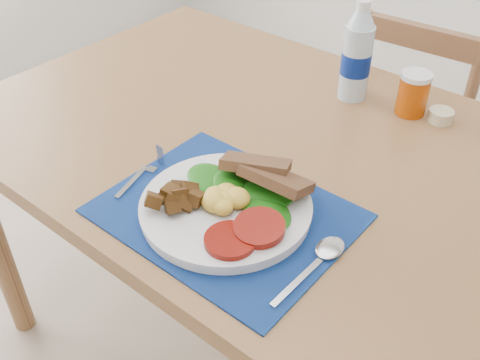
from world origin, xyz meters
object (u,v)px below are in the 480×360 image
Objects in this scene: chair_far at (415,113)px; water_bottle at (357,57)px; breakfast_plate at (222,203)px; juice_glass at (413,95)px.

water_bottle is (-0.02, -0.40, 0.32)m from chair_far.
chair_far reaches higher than water_bottle.
chair_far is at bearing 86.98° from water_bottle.
chair_far is at bearing 73.95° from breakfast_plate.
breakfast_plate is at bearing -85.53° from water_bottle.
water_bottle is 0.15m from juice_glass.
juice_glass is at bearing 104.12° from chair_far.
juice_glass reaches higher than breakfast_plate.
breakfast_plate is 1.29× the size of water_bottle.
chair_far is at bearing 107.82° from juice_glass.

